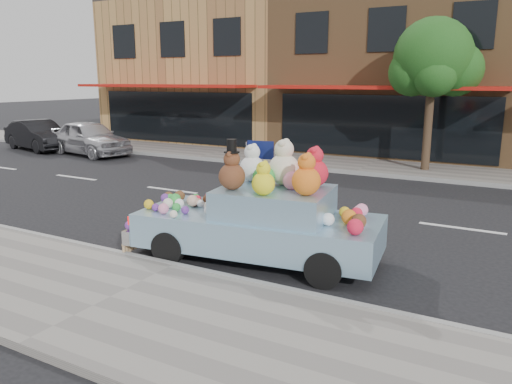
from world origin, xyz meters
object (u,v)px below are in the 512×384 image
Objects in this scene: car_dark at (38,135)px; art_car at (261,217)px; car_silver at (90,138)px; street_tree at (434,64)px.

art_car is at bearing -103.11° from car_dark.
car_dark is at bearing 146.74° from art_car.
art_car reaches higher than car_silver.
art_car reaches higher than car_dark.
art_car is at bearing -95.34° from street_tree.
street_tree is 1.21× the size of car_silver.
car_silver is (-13.49, -2.65, -2.96)m from street_tree.
street_tree is 1.26× the size of car_dark.
street_tree is 14.06m from car_silver.
car_silver is 14.72m from art_car.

